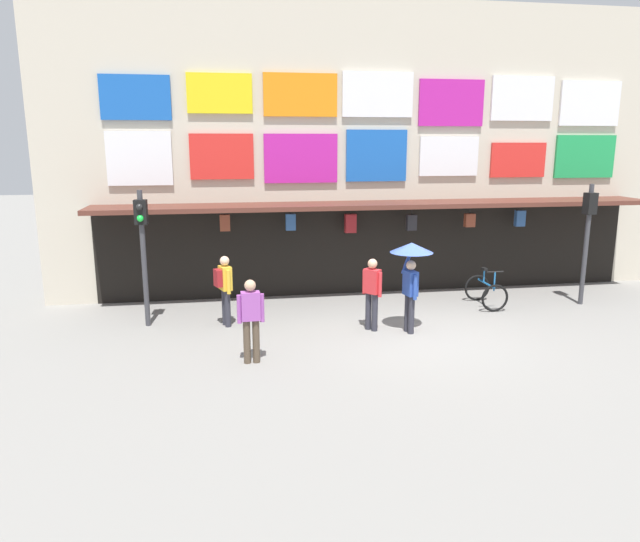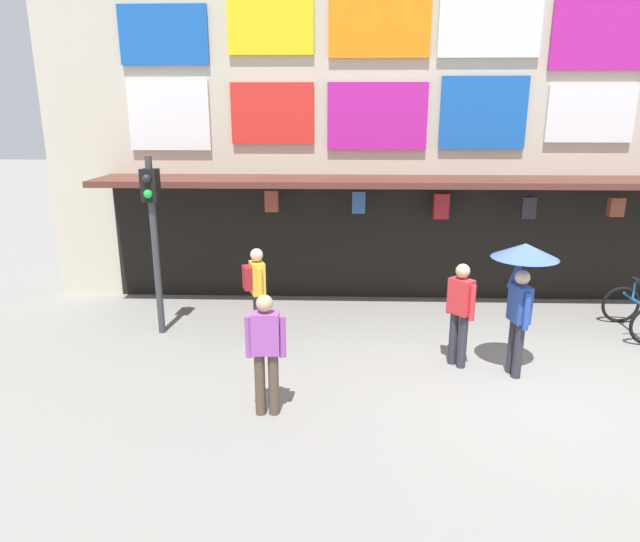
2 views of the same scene
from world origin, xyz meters
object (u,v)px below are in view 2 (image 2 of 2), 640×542
object	(u,v)px
pedestrian_in_yellow	(460,309)
pedestrian_with_umbrella	(523,272)
traffic_light_near	(153,218)
pedestrian_in_blue	(256,288)
pedestrian_in_green	(266,348)
bicycle_parked	(635,313)

from	to	relation	value
pedestrian_in_yellow	pedestrian_with_umbrella	size ratio (longest dim) A/B	0.81
traffic_light_near	pedestrian_with_umbrella	size ratio (longest dim) A/B	1.54
traffic_light_near	pedestrian_in_blue	size ratio (longest dim) A/B	1.90
pedestrian_in_green	pedestrian_in_yellow	bearing A→B (deg)	29.39
pedestrian_in_blue	pedestrian_with_umbrella	bearing A→B (deg)	-16.13
bicycle_parked	pedestrian_in_green	xyz separation A→B (m)	(-6.33, -3.06, 0.55)
pedestrian_in_yellow	pedestrian_with_umbrella	bearing A→B (deg)	-21.22
traffic_light_near	pedestrian_in_blue	world-z (taller)	traffic_light_near
bicycle_parked	pedestrian_with_umbrella	size ratio (longest dim) A/B	0.56
pedestrian_in_yellow	pedestrian_with_umbrella	world-z (taller)	pedestrian_with_umbrella
bicycle_parked	pedestrian_in_green	bearing A→B (deg)	-154.21
pedestrian_in_yellow	pedestrian_in_blue	world-z (taller)	same
traffic_light_near	bicycle_parked	bearing A→B (deg)	1.70
pedestrian_in_yellow	traffic_light_near	bearing A→B (deg)	166.79
traffic_light_near	pedestrian_in_yellow	xyz separation A→B (m)	(5.14, -1.21, -1.19)
bicycle_parked	pedestrian_with_umbrella	distance (m)	3.46
traffic_light_near	pedestrian_with_umbrella	world-z (taller)	traffic_light_near
pedestrian_in_green	pedestrian_with_umbrella	size ratio (longest dim) A/B	0.81
bicycle_parked	pedestrian_in_blue	size ratio (longest dim) A/B	0.70
traffic_light_near	pedestrian_in_yellow	world-z (taller)	traffic_light_near
bicycle_parked	pedestrian_with_umbrella	xyz separation A→B (m)	(-2.69, -1.78, 1.25)
bicycle_parked	pedestrian_in_green	world-z (taller)	pedestrian_in_green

